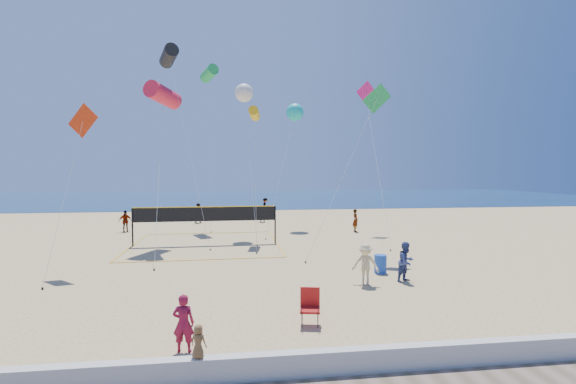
{
  "coord_description": "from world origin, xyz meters",
  "views": [
    {
      "loc": [
        -0.57,
        -11.86,
        4.9
      ],
      "look_at": [
        1.21,
        2.0,
        4.16
      ],
      "focal_mm": 24.0,
      "sensor_mm": 36.0,
      "label": 1
    }
  ],
  "objects": [
    {
      "name": "far_person_3",
      "position": [
        -4.37,
        25.53,
        0.94
      ],
      "size": [
        0.97,
        0.78,
        1.88
      ],
      "primitive_type": "imported",
      "rotation": [
        0.0,
        0.0,
        -0.08
      ],
      "color": "gray",
      "rests_on": "ground"
    },
    {
      "name": "bystander_a",
      "position": [
        6.83,
        4.29,
        0.89
      ],
      "size": [
        1.08,
        1.0,
        1.78
      ],
      "primitive_type": "imported",
      "rotation": [
        0.0,
        0.0,
        0.48
      ],
      "color": "navy",
      "rests_on": "ground"
    },
    {
      "name": "toddler",
      "position": [
        -1.52,
        -3.0,
        0.99
      ],
      "size": [
        0.45,
        0.38,
        0.78
      ],
      "primitive_type": "imported",
      "rotation": [
        0.0,
        0.0,
        2.72
      ],
      "color": "brown",
      "rests_on": "seawall"
    },
    {
      "name": "ground",
      "position": [
        0.0,
        0.0,
        0.0
      ],
      "size": [
        120.0,
        120.0,
        0.0
      ],
      "primitive_type": "plane",
      "color": "tan",
      "rests_on": "ground"
    },
    {
      "name": "kite_3",
      "position": [
        -8.35,
        8.65,
        7.14
      ],
      "size": [
        1.66,
        4.11,
        8.34
      ],
      "rotation": [
        0.0,
        0.0,
        -0.16
      ],
      "color": "#BB2C0C",
      "rests_on": "ground"
    },
    {
      "name": "kite_8",
      "position": [
        -3.06,
        22.77,
        13.46
      ],
      "size": [
        1.8,
        4.6,
        14.1
      ],
      "rotation": [
        0.0,
        0.0,
        0.41
      ],
      "color": "green",
      "rests_on": "ground"
    },
    {
      "name": "bystander_b",
      "position": [
        4.87,
        4.07,
        0.9
      ],
      "size": [
        1.34,
        1.14,
        1.8
      ],
      "primitive_type": "imported",
      "rotation": [
        0.0,
        0.0,
        -0.49
      ],
      "color": "#CBB887",
      "rests_on": "ground"
    },
    {
      "name": "kite_6",
      "position": [
        -0.11,
        18.48,
        11.01
      ],
      "size": [
        1.78,
        6.22,
        11.72
      ],
      "rotation": [
        0.0,
        0.0,
        -0.33
      ],
      "color": "silver",
      "rests_on": "ground"
    },
    {
      "name": "kite_7",
      "position": [
        4.41,
        22.13,
        10.17
      ],
      "size": [
        3.99,
        7.41,
        10.95
      ],
      "rotation": [
        0.0,
        0.0,
        0.17
      ],
      "color": "#15B2B0",
      "rests_on": "ground"
    },
    {
      "name": "camp_chair",
      "position": [
        1.67,
        0.05,
        0.66
      ],
      "size": [
        0.73,
        0.86,
        1.29
      ],
      "rotation": [
        0.0,
        0.0,
        -0.19
      ],
      "color": "#A31512",
      "rests_on": "ground"
    },
    {
      "name": "far_person_4",
      "position": [
        2.52,
        33.4,
        0.9
      ],
      "size": [
        0.95,
        1.3,
        1.81
      ],
      "primitive_type": "imported",
      "rotation": [
        0.0,
        0.0,
        1.31
      ],
      "color": "gray",
      "rests_on": "ground"
    },
    {
      "name": "seawall",
      "position": [
        0.0,
        -3.0,
        0.3
      ],
      "size": [
        32.0,
        0.3,
        0.6
      ],
      "primitive_type": "cube",
      "color": "beige",
      "rests_on": "ground"
    },
    {
      "name": "far_person_2",
      "position": [
        8.89,
        18.46,
        0.92
      ],
      "size": [
        0.45,
        0.68,
        1.85
      ],
      "primitive_type": "imported",
      "rotation": [
        0.0,
        0.0,
        1.58
      ],
      "color": "gray",
      "rests_on": "ground"
    },
    {
      "name": "kite_1",
      "position": [
        -5.26,
        15.75,
        12.83
      ],
      "size": [
        3.78,
        4.71,
        13.46
      ],
      "rotation": [
        0.0,
        0.0,
        0.36
      ],
      "color": "black",
      "rests_on": "ground"
    },
    {
      "name": "volleyball_net",
      "position": [
        -2.8,
        14.41,
        1.78
      ],
      "size": [
        9.83,
        9.68,
        2.58
      ],
      "rotation": [
        0.0,
        0.0,
        0.02
      ],
      "color": "black",
      "rests_on": "ground"
    },
    {
      "name": "kite_2",
      "position": [
        0.56,
        15.78,
        9.03
      ],
      "size": [
        0.91,
        5.76,
        9.5
      ],
      "rotation": [
        0.0,
        0.0,
        -0.14
      ],
      "color": "gold",
      "rests_on": "ground"
    },
    {
      "name": "far_person_1",
      "position": [
        1.7,
        25.33,
        0.75
      ],
      "size": [
        1.43,
        0.63,
        1.49
      ],
      "primitive_type": "imported",
      "rotation": [
        0.0,
        0.0,
        -0.14
      ],
      "color": "gray",
      "rests_on": "ground"
    },
    {
      "name": "woman",
      "position": [
        -2.08,
        -1.37,
        0.8
      ],
      "size": [
        0.61,
        0.43,
        1.6
      ],
      "primitive_type": "imported",
      "rotation": [
        0.0,
        0.0,
        3.05
      ],
      "color": "maroon",
      "rests_on": "ground"
    },
    {
      "name": "kite_5",
      "position": [
        9.95,
        19.14,
        10.92
      ],
      "size": [
        2.17,
        9.28,
        12.55
      ],
      "rotation": [
        0.0,
        0.0,
        0.34
      ],
      "color": "#DD1E7A",
      "rests_on": "ground"
    },
    {
      "name": "ocean",
      "position": [
        0.0,
        62.0,
        0.01
      ],
      "size": [
        140.0,
        50.0,
        0.03
      ],
      "primitive_type": "cube",
      "color": "navy",
      "rests_on": "ground"
    },
    {
      "name": "trash_barrel",
      "position": [
        6.22,
        5.83,
        0.44
      ],
      "size": [
        0.77,
        0.77,
        0.88
      ],
      "primitive_type": "cylinder",
      "rotation": [
        0.0,
        0.0,
        0.41
      ],
      "color": "#1B48B2",
      "rests_on": "ground"
    },
    {
      "name": "far_person_0",
      "position": [
        -9.79,
        20.78,
        0.88
      ],
      "size": [
        1.11,
        0.76,
        1.75
      ],
      "primitive_type": "imported",
      "rotation": [
        0.0,
        0.0,
        0.36
      ],
      "color": "gray",
      "rests_on": "ground"
    },
    {
      "name": "kite_0",
      "position": [
        -5.61,
        15.32,
        10.08
      ],
      "size": [
        2.26,
        9.23,
        10.85
      ],
      "rotation": [
        0.0,
        0.0,
        -0.43
      ],
      "color": "red",
      "rests_on": "ground"
    },
    {
      "name": "kite_4",
      "position": [
        7.2,
        9.77,
        8.69
      ],
      "size": [
        5.39,
        1.77,
        10.02
      ],
      "rotation": [
        0.0,
        0.0,
        0.22
      ],
      "color": "green",
      "rests_on": "ground"
    }
  ]
}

